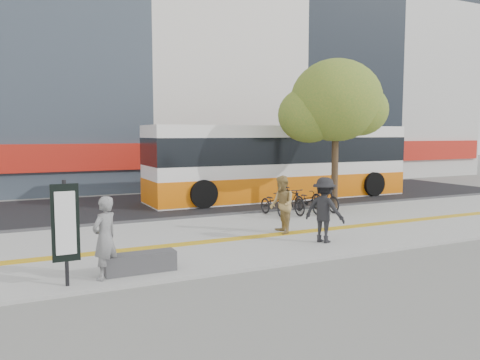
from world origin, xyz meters
name	(u,v)px	position (x,y,z in m)	size (l,w,h in m)	color
ground	(224,252)	(0.00, 0.00, 0.00)	(120.00, 120.00, 0.00)	slate
sidewalk	(204,239)	(0.00, 1.50, 0.04)	(40.00, 7.00, 0.08)	gray
tactile_strip	(210,241)	(0.00, 1.00, 0.09)	(40.00, 0.45, 0.01)	gold
street	(142,206)	(0.00, 9.00, 0.03)	(40.00, 8.00, 0.06)	black
curb	(169,220)	(0.00, 5.00, 0.07)	(40.00, 0.25, 0.14)	#333336
bench	(140,263)	(-2.60, -1.20, 0.30)	(1.60, 0.45, 0.45)	#333336
signboard	(65,224)	(-4.20, -1.51, 1.37)	(0.55, 0.10, 2.20)	black
street_tree	(334,103)	(7.18, 4.82, 4.51)	(4.40, 3.80, 6.31)	#3C2A1B
bus	(281,164)	(6.82, 8.50, 1.72)	(13.25, 3.14, 3.53)	white
bicycle_row	(299,201)	(5.00, 4.00, 0.58)	(3.02, 1.85, 1.06)	black
seated_woman	(105,238)	(-3.40, -1.37, 0.98)	(0.66, 0.43, 1.80)	black
pedestrian_tan	(282,205)	(2.47, 1.10, 0.99)	(0.89, 0.69, 1.83)	#A0834A
pedestrian_dark	(324,210)	(2.95, -0.49, 1.02)	(1.22, 0.70, 1.89)	black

